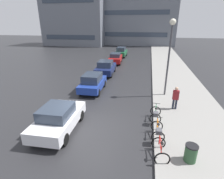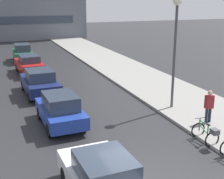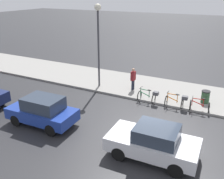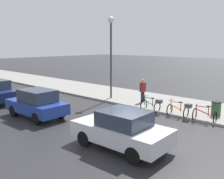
% 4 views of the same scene
% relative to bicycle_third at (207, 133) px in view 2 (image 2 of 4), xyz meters
% --- Properties ---
extents(ground_plane, '(140.00, 140.00, 0.00)m').
position_rel_bicycle_third_xyz_m(ground_plane, '(-3.70, -1.32, -0.47)').
color(ground_plane, '#28282B').
extents(sidewalk_kerb, '(4.80, 60.00, 0.14)m').
position_rel_bicycle_third_xyz_m(sidewalk_kerb, '(2.30, 8.68, -0.40)').
color(sidewalk_kerb, gray).
rests_on(sidewalk_kerb, ground).
extents(bicycle_third, '(0.73, 1.35, 0.95)m').
position_rel_bicycle_third_xyz_m(bicycle_third, '(0.00, 0.00, 0.00)').
color(bicycle_third, black).
rests_on(bicycle_third, ground).
extents(car_white, '(2.02, 4.02, 1.54)m').
position_rel_bicycle_third_xyz_m(car_white, '(-5.40, -2.13, 0.29)').
color(car_white, silver).
rests_on(car_white, ground).
extents(car_blue, '(1.89, 3.86, 1.61)m').
position_rel_bicycle_third_xyz_m(car_blue, '(-5.39, 4.17, 0.33)').
color(car_blue, navy).
rests_on(car_blue, ground).
extents(car_navy, '(2.11, 4.43, 1.64)m').
position_rel_bicycle_third_xyz_m(car_navy, '(-5.54, 9.74, 0.34)').
color(car_navy, navy).
rests_on(car_navy, ground).
extents(car_red, '(2.06, 4.39, 1.56)m').
position_rel_bicycle_third_xyz_m(car_red, '(-5.50, 15.90, 0.32)').
color(car_red, '#AD1919').
rests_on(car_red, ground).
extents(car_green, '(1.77, 3.96, 1.73)m').
position_rel_bicycle_third_xyz_m(car_green, '(-5.49, 21.43, 0.38)').
color(car_green, '#1E6038').
rests_on(car_green, ground).
extents(pedestrian, '(0.42, 0.27, 1.76)m').
position_rel_bicycle_third_xyz_m(pedestrian, '(1.33, 1.69, 0.52)').
color(pedestrian, '#1E2333').
rests_on(pedestrian, ground).
extents(streetlamp, '(0.47, 0.47, 6.07)m').
position_rel_bicycle_third_xyz_m(streetlamp, '(0.87, 4.26, 3.79)').
color(streetlamp, '#424247').
rests_on(streetlamp, ground).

